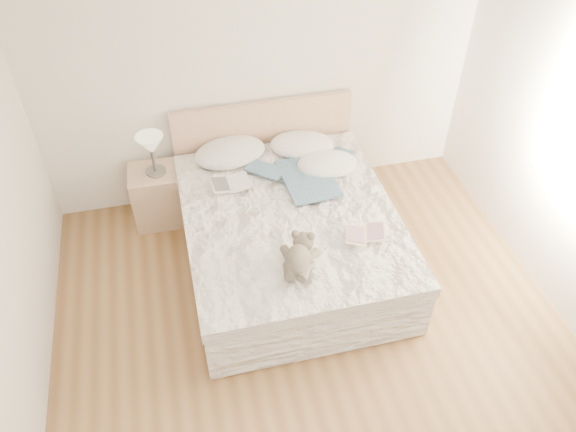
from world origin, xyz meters
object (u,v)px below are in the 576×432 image
(table_lamp, at_px, (151,147))
(teddy_bear, at_px, (297,266))
(bed, at_px, (288,231))
(nightstand, at_px, (158,196))
(photo_book, at_px, (230,184))
(childrens_book, at_px, (366,234))

(table_lamp, relative_size, teddy_bear, 1.07)
(bed, bearing_deg, nightstand, 143.74)
(bed, relative_size, photo_book, 6.29)
(photo_book, xyz_separation_m, teddy_bear, (0.32, -1.08, 0.02))
(nightstand, distance_m, photo_book, 0.84)
(bed, relative_size, nightstand, 3.83)
(bed, distance_m, teddy_bear, 0.80)
(nightstand, bearing_deg, childrens_book, -39.16)
(photo_book, bearing_deg, bed, -43.63)
(photo_book, distance_m, teddy_bear, 1.12)
(photo_book, bearing_deg, nightstand, 143.96)
(nightstand, xyz_separation_m, childrens_book, (1.57, -1.28, 0.35))
(bed, height_order, childrens_book, bed)
(bed, relative_size, teddy_bear, 5.93)
(photo_book, distance_m, childrens_book, 1.26)
(childrens_book, bearing_deg, nightstand, 159.08)
(photo_book, xyz_separation_m, childrens_book, (0.92, -0.86, 0.00))
(bed, distance_m, nightstand, 1.32)
(nightstand, relative_size, photo_book, 1.64)
(table_lamp, height_order, photo_book, table_lamp)
(photo_book, bearing_deg, childrens_book, -45.82)
(bed, xyz_separation_m, table_lamp, (-1.03, 0.77, 0.53))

